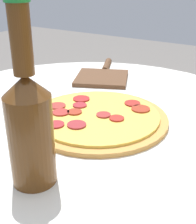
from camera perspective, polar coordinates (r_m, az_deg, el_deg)
table at (r=0.82m, az=-1.84°, el=-12.56°), size 0.94×0.94×0.70m
pizza at (r=0.71m, az=-0.05°, el=-0.87°), size 0.32×0.32×0.02m
beer_bottle at (r=0.48m, az=-12.41°, el=-2.04°), size 0.07×0.07×0.28m
pizza_paddle at (r=0.99m, az=0.87°, el=6.67°), size 0.29×0.21×0.02m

